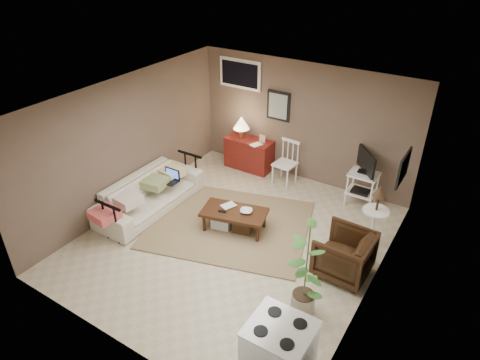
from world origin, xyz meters
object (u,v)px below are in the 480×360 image
Objects in this scene: spindle_chair at (285,164)px; stove at (279,355)px; red_console at (248,151)px; armchair at (344,252)px; potted_plant at (306,268)px; sofa at (149,189)px; side_table at (377,209)px; coffee_table at (234,219)px; tv_stand at (364,177)px.

stove reaches higher than spindle_chair.
red_console is at bearing 172.03° from spindle_chair.
stove reaches higher than armchair.
stove is at bearing -79.38° from potted_plant.
sofa is at bearing 167.56° from potted_plant.
sofa is 2.41m from red_console.
red_console is 4.11m from potted_plant.
potted_plant is (-0.18, -0.99, 0.38)m from armchair.
side_table reaches higher than spindle_chair.
sofa is 3.61m from armchair.
red_console is 1.50× the size of armchair.
coffee_table is 2.11m from potted_plant.
sofa is at bearing -170.80° from coffee_table.
stove is (0.21, -1.11, -0.32)m from potted_plant.
spindle_chair is at bearing 121.22° from potted_plant.
red_console reaches higher than tv_stand.
armchair is at bearing 79.92° from potted_plant.
stove is (3.63, -1.87, 0.02)m from sofa.
spindle_chair is 3.44m from potted_plant.
tv_stand is 1.23× the size of stove.
armchair is at bearing -78.89° from tv_stand.
red_console is at bearing 125.09° from stove.
red_console is at bearing 115.13° from coffee_table.
spindle_chair is at bearing 90.16° from coffee_table.
potted_plant reaches higher than tv_stand.
tv_stand is 2.00m from armchair.
sofa is 2.77× the size of armchair.
stove is at bearing 2.69° from armchair.
potted_plant is at bearing -102.44° from sofa.
side_table reaches higher than stove.
red_console is 3.56m from armchair.
red_console is 1.30× the size of stove.
sofa is 2.40× the size of stove.
side_table reaches higher than tv_stand.
side_table is at bearing 171.92° from armchair.
coffee_table is 2.32m from side_table.
sofa is 3.94m from side_table.
red_console is 1.05× the size of side_table.
coffee_table is 2.92m from stove.
tv_stand is 1.19m from side_table.
side_table is (3.76, 1.14, 0.27)m from sofa.
red_console is 0.81× the size of potted_plant.
coffee_table is 1.53× the size of armchair.
spindle_chair is at bearing -37.20° from sofa.
stove is at bearing -54.91° from red_console.
potted_plant reaches higher than stove.
tv_stand is 1.42× the size of armchair.
coffee_table is 0.83× the size of potted_plant.
potted_plant is at bearing -58.78° from spindle_chair.
coffee_table is 1.69m from sofa.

